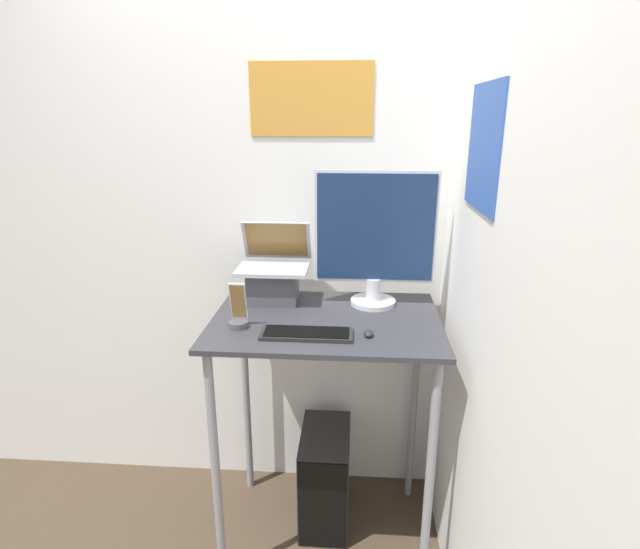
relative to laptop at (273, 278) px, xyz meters
name	(u,v)px	position (x,y,z in m)	size (l,w,h in m)	color
wall_back	(332,233)	(0.23, 0.22, 0.15)	(6.00, 0.06, 2.60)	white
wall_side_right	(491,288)	(0.77, -0.50, 0.15)	(0.06, 6.00, 2.60)	white
desk	(326,357)	(0.24, -0.18, -0.27)	(0.89, 0.64, 1.05)	#333338
laptop	(273,278)	(0.00, 0.00, 0.00)	(0.30, 0.27, 0.33)	#4C4C51
monitor	(375,241)	(0.42, -0.01, 0.17)	(0.49, 0.19, 0.56)	silver
keyboard	(307,334)	(0.18, -0.35, -0.10)	(0.33, 0.12, 0.02)	black
mouse	(368,333)	(0.40, -0.34, -0.09)	(0.03, 0.05, 0.02)	#262626
cell_phone	(238,315)	(-0.09, -0.29, -0.05)	(0.07, 0.07, 0.18)	#4C4C51
computer_tower	(325,476)	(0.23, -0.09, -0.93)	(0.22, 0.38, 0.45)	black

